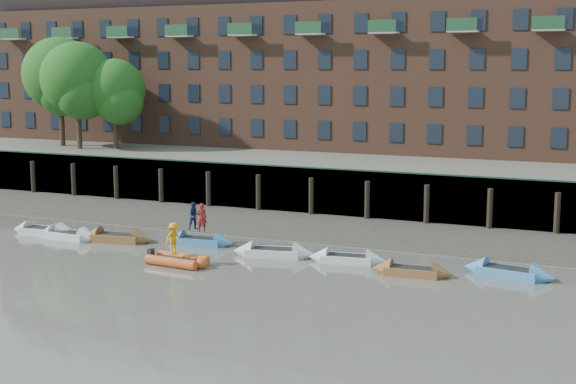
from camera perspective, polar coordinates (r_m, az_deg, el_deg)
The scene contains 19 objects.
ground at distance 35.08m, azimuth -8.74°, elevation -7.95°, with size 220.00×220.00×0.00m, color #635E56.
foreshore at distance 50.72m, azimuth 2.16°, elevation -2.56°, with size 110.00×8.00×0.50m, color #3D382F.
mud_band at distance 47.64m, azimuth 0.67°, elevation -3.31°, with size 110.00×1.60×0.10m, color #4C4336.
river_wall at distance 54.47m, azimuth 3.86°, elevation -0.07°, with size 110.00×1.23×3.30m.
bank_terrace at distance 67.33m, azimuth 7.78°, elevation 1.61°, with size 110.00×28.00×3.20m, color #5E594D.
apartment_terrace at distance 67.79m, azimuth 8.22°, elevation 11.16°, with size 80.60×15.56×20.98m.
tree_cluster at distance 70.76m, azimuth -14.73°, elevation 7.77°, with size 11.76×7.74×9.40m.
rowboat_0 at distance 50.76m, azimuth -16.94°, elevation -2.68°, with size 4.55×1.63×1.29m.
rowboat_1 at distance 49.20m, azimuth -15.35°, elevation -2.98°, with size 4.43×1.54×1.27m.
rowboat_2 at distance 47.77m, azimuth -12.03°, elevation -3.20°, with size 4.66×1.96×1.31m.
rowboat_3 at distance 46.20m, azimuth -6.30°, elevation -3.49°, with size 4.24×1.67×1.20m.
rowboat_4 at distance 43.09m, azimuth -1.04°, elevation -4.32°, with size 4.68×2.20×1.31m.
rowboat_5 at distance 41.89m, azimuth 4.23°, elevation -4.76°, with size 4.26×1.80×1.20m.
rowboat_6 at distance 39.78m, azimuth 8.81°, elevation -5.59°, with size 4.14×1.45×1.18m.
rowboat_7 at distance 40.50m, azimuth 15.41°, elevation -5.52°, with size 4.68×2.05×1.31m.
rib_tender at distance 41.68m, azimuth -7.74°, elevation -4.84°, with size 3.40×1.84×0.58m.
person_rower_a at distance 45.75m, azimuth -6.17°, elevation -1.81°, with size 0.60×0.39×1.63m, color maroon.
person_rower_b at distance 46.36m, azimuth -6.67°, elevation -1.70°, with size 0.78×0.60×1.60m, color #19233F.
person_rib_crew at distance 41.55m, azimuth -8.12°, elevation -3.29°, with size 1.08×0.62×1.67m, color orange.
Camera 1 is at (18.09, -28.28, 10.16)m, focal length 50.00 mm.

